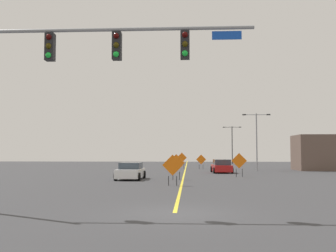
# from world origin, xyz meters

# --- Properties ---
(ground) EXTENTS (165.89, 165.89, 0.00)m
(ground) POSITION_xyz_m (0.00, 0.00, 0.00)
(ground) COLOR #38383A
(road_centre_stripe) EXTENTS (0.16, 92.16, 0.01)m
(road_centre_stripe) POSITION_xyz_m (0.00, 46.08, 0.00)
(road_centre_stripe) COLOR yellow
(road_centre_stripe) RESTS_ON ground
(traffic_signal_assembly) EXTENTS (10.41, 0.44, 7.47)m
(traffic_signal_assembly) POSITION_xyz_m (-3.76, -0.02, 5.58)
(traffic_signal_assembly) COLOR gray
(traffic_signal_assembly) RESTS_ON ground
(street_lamp_mid_right) EXTENTS (3.61, 0.24, 7.35)m
(street_lamp_mid_right) POSITION_xyz_m (8.94, 64.16, 4.41)
(street_lamp_mid_right) COLOR black
(street_lamp_mid_right) RESTS_ON ground
(street_lamp_far_left) EXTENTS (3.41, 0.24, 7.03)m
(street_lamp_far_left) POSITION_xyz_m (8.81, 34.79, 4.23)
(street_lamp_far_left) COLOR gray
(street_lamp_far_left) RESTS_ON ground
(construction_sign_right_shoulder) EXTENTS (1.32, 0.14, 1.95)m
(construction_sign_right_shoulder) POSITION_xyz_m (2.10, 38.82, 1.21)
(construction_sign_right_shoulder) COLOR orange
(construction_sign_right_shoulder) RESTS_ON ground
(construction_sign_median_near) EXTENTS (1.40, 0.19, 2.07)m
(construction_sign_median_near) POSITION_xyz_m (-0.58, 12.05, 1.29)
(construction_sign_median_near) COLOR orange
(construction_sign_median_near) RESTS_ON ground
(construction_sign_left_shoulder) EXTENTS (1.40, 0.20, 2.08)m
(construction_sign_left_shoulder) POSITION_xyz_m (-0.53, 17.96, 1.30)
(construction_sign_left_shoulder) COLOR orange
(construction_sign_left_shoulder) RESTS_ON ground
(construction_sign_right_lane) EXTENTS (1.41, 0.08, 2.17)m
(construction_sign_right_lane) POSITION_xyz_m (5.07, 22.01, 1.37)
(construction_sign_right_lane) COLOR orange
(construction_sign_right_lane) RESTS_ON ground
(construction_sign_median_far) EXTENTS (1.38, 0.29, 2.21)m
(construction_sign_median_far) POSITION_xyz_m (-0.51, 40.62, 1.41)
(construction_sign_median_far) COLOR orange
(construction_sign_median_far) RESTS_ON ground
(car_white_approaching) EXTENTS (2.16, 4.36, 1.38)m
(car_white_approaching) POSITION_xyz_m (-4.32, 18.21, 0.65)
(car_white_approaching) COLOR white
(car_white_approaching) RESTS_ON ground
(car_red_far) EXTENTS (2.25, 4.56, 1.46)m
(car_red_far) POSITION_xyz_m (4.06, 29.39, 0.69)
(car_red_far) COLOR red
(car_red_far) RESTS_ON ground
(roadside_building_east) EXTENTS (8.60, 5.01, 4.40)m
(roadside_building_east) POSITION_xyz_m (18.16, 36.29, 2.20)
(roadside_building_east) COLOR brown
(roadside_building_east) RESTS_ON ground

